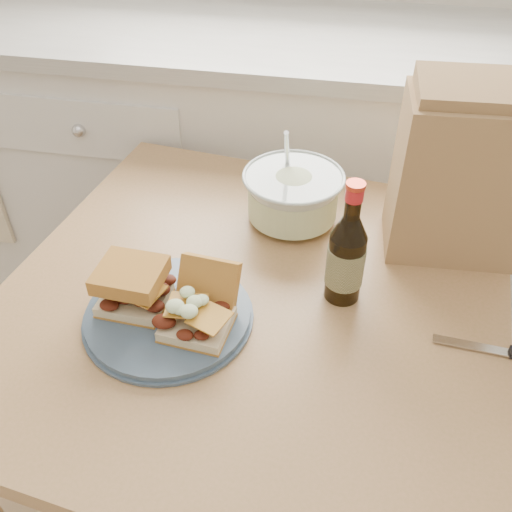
% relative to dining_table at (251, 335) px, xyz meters
% --- Properties ---
extents(cabinet_run, '(2.50, 0.64, 0.94)m').
position_rel_dining_table_xyz_m(cabinet_run, '(-0.06, 0.83, -0.16)').
color(cabinet_run, white).
rests_on(cabinet_run, ground).
extents(dining_table, '(1.00, 1.00, 0.74)m').
position_rel_dining_table_xyz_m(dining_table, '(0.00, 0.00, 0.00)').
color(dining_table, '#B27F54').
rests_on(dining_table, ground).
extents(plate, '(0.28, 0.28, 0.02)m').
position_rel_dining_table_xyz_m(plate, '(-0.13, -0.09, 0.12)').
color(plate, '#42566B').
rests_on(plate, dining_table).
extents(sandwich_left, '(0.11, 0.10, 0.08)m').
position_rel_dining_table_xyz_m(sandwich_left, '(-0.19, -0.08, 0.17)').
color(sandwich_left, beige).
rests_on(sandwich_left, plate).
extents(sandwich_right, '(0.12, 0.16, 0.09)m').
position_rel_dining_table_xyz_m(sandwich_right, '(-0.07, -0.09, 0.16)').
color(sandwich_right, beige).
rests_on(sandwich_right, plate).
extents(coleslaw_bowl, '(0.21, 0.21, 0.21)m').
position_rel_dining_table_xyz_m(coleslaw_bowl, '(0.04, 0.24, 0.16)').
color(coleslaw_bowl, silver).
rests_on(coleslaw_bowl, dining_table).
extents(beer_bottle, '(0.07, 0.07, 0.24)m').
position_rel_dining_table_xyz_m(beer_bottle, '(0.16, 0.03, 0.20)').
color(beer_bottle, black).
rests_on(beer_bottle, dining_table).
extents(paper_bag, '(0.25, 0.17, 0.31)m').
position_rel_dining_table_xyz_m(paper_bag, '(0.35, 0.22, 0.26)').
color(paper_bag, tan).
rests_on(paper_bag, dining_table).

